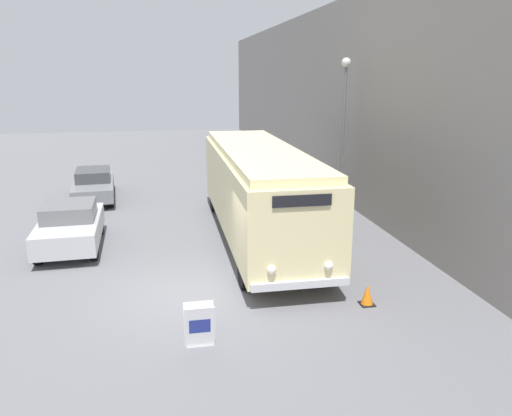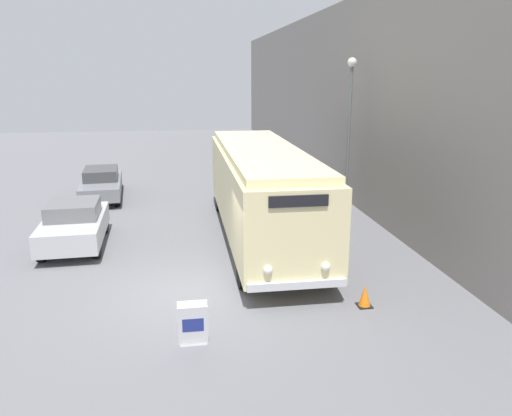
# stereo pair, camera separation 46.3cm
# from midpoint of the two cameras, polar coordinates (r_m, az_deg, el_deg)

# --- Properties ---
(ground_plane) EXTENTS (80.00, 80.00, 0.00)m
(ground_plane) POSITION_cam_midpoint_polar(r_m,az_deg,el_deg) (13.47, -8.06, -9.76)
(ground_plane) COLOR slate
(building_wall_right) EXTENTS (0.30, 60.00, 8.80)m
(building_wall_right) POSITION_cam_midpoint_polar(r_m,az_deg,el_deg) (23.61, 9.07, 11.93)
(building_wall_right) COLOR gray
(building_wall_right) RESTS_ON ground_plane
(vintage_bus) EXTENTS (2.62, 10.93, 3.23)m
(vintage_bus) POSITION_cam_midpoint_polar(r_m,az_deg,el_deg) (17.12, -0.45, 2.28)
(vintage_bus) COLOR black
(vintage_bus) RESTS_ON ground_plane
(sign_board) EXTENTS (0.65, 0.36, 0.95)m
(sign_board) POSITION_cam_midpoint_polar(r_m,az_deg,el_deg) (10.96, -7.71, -13.19)
(sign_board) COLOR gray
(sign_board) RESTS_ON ground_plane
(streetlamp) EXTENTS (0.36, 0.36, 6.24)m
(streetlamp) POSITION_cam_midpoint_polar(r_m,az_deg,el_deg) (20.48, 9.37, 10.51)
(streetlamp) COLOR #595E60
(streetlamp) RESTS_ON ground_plane
(parked_car_near) EXTENTS (2.06, 4.12, 1.51)m
(parked_car_near) POSITION_cam_midpoint_polar(r_m,az_deg,el_deg) (17.68, -21.18, -1.92)
(parked_car_near) COLOR black
(parked_car_near) RESTS_ON ground_plane
(parked_car_mid) EXTENTS (2.13, 4.86, 1.39)m
(parked_car_mid) POSITION_cam_midpoint_polar(r_m,az_deg,el_deg) (24.22, -18.58, 2.59)
(parked_car_mid) COLOR black
(parked_car_mid) RESTS_ON ground_plane
(traffic_cone) EXTENTS (0.36, 0.36, 0.56)m
(traffic_cone) POSITION_cam_midpoint_polar(r_m,az_deg,el_deg) (12.94, 11.60, -9.68)
(traffic_cone) COLOR black
(traffic_cone) RESTS_ON ground_plane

